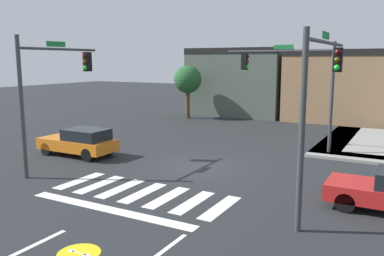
# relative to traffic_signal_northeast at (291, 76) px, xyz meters

# --- Properties ---
(ground_plane) EXTENTS (120.00, 120.00, 0.00)m
(ground_plane) POSITION_rel_traffic_signal_northeast_xyz_m (-2.82, -5.60, -4.18)
(ground_plane) COLOR #232628
(crosswalk_near) EXTENTS (7.07, 2.59, 0.01)m
(crosswalk_near) POSITION_rel_traffic_signal_northeast_xyz_m (-2.82, -10.10, -4.17)
(crosswalk_near) COLOR silver
(crosswalk_near) RESTS_ON ground_plane
(bike_detector_marking) EXTENTS (1.14, 1.14, 0.01)m
(bike_detector_marking) POSITION_rel_traffic_signal_northeast_xyz_m (-1.40, -14.94, -4.17)
(bike_detector_marking) COLOR yellow
(bike_detector_marking) RESTS_ON ground_plane
(storefront_row) EXTENTS (17.15, 5.88, 6.12)m
(storefront_row) POSITION_rel_traffic_signal_northeast_xyz_m (-4.07, 13.12, -1.16)
(storefront_row) COLOR #4C564C
(storefront_row) RESTS_ON ground_plane
(traffic_signal_northeast) EXTENTS (6.07, 0.32, 6.00)m
(traffic_signal_northeast) POSITION_rel_traffic_signal_northeast_xyz_m (0.00, 0.00, 0.00)
(traffic_signal_northeast) COLOR #383A3D
(traffic_signal_northeast) RESTS_ON ground_plane
(traffic_signal_southeast) EXTENTS (0.32, 6.06, 5.95)m
(traffic_signal_southeast) POSITION_rel_traffic_signal_northeast_xyz_m (3.28, -8.44, 0.04)
(traffic_signal_southeast) COLOR #383A3D
(traffic_signal_southeast) RESTS_ON ground_plane
(traffic_signal_southwest) EXTENTS (0.32, 4.65, 6.06)m
(traffic_signal_southwest) POSITION_rel_traffic_signal_northeast_xyz_m (-8.40, -9.21, -0.06)
(traffic_signal_southwest) COLOR #383A3D
(traffic_signal_southwest) RESTS_ON ground_plane
(car_orange) EXTENTS (4.26, 1.82, 1.48)m
(car_orange) POSITION_rel_traffic_signal_northeast_xyz_m (-9.36, -6.70, -3.42)
(car_orange) COLOR orange
(car_orange) RESTS_ON ground_plane
(roadside_tree) EXTENTS (2.40, 2.40, 4.60)m
(roadside_tree) POSITION_rel_traffic_signal_northeast_xyz_m (-11.32, 8.40, -0.83)
(roadside_tree) COLOR #4C3823
(roadside_tree) RESTS_ON ground_plane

